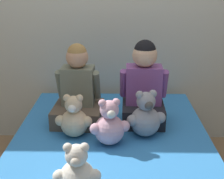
# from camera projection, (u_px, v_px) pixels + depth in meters

# --- Properties ---
(wall_behind_bed) EXTENTS (8.00, 0.06, 2.50)m
(wall_behind_bed) POSITION_uv_depth(u_px,v_px,m) (114.00, 10.00, 2.76)
(wall_behind_bed) COLOR beige
(wall_behind_bed) RESTS_ON ground_plane
(bed) EXTENTS (1.35, 1.91, 0.50)m
(bed) POSITION_uv_depth(u_px,v_px,m) (111.00, 179.00, 2.10)
(bed) COLOR #2D2D33
(bed) RESTS_ON ground_plane
(child_on_left) EXTENTS (0.37, 0.36, 0.59)m
(child_on_left) POSITION_uv_depth(u_px,v_px,m) (78.00, 93.00, 2.29)
(child_on_left) COLOR brown
(child_on_left) RESTS_ON bed
(child_on_right) EXTENTS (0.35, 0.31, 0.62)m
(child_on_right) POSITION_uv_depth(u_px,v_px,m) (144.00, 88.00, 2.27)
(child_on_right) COLOR black
(child_on_right) RESTS_ON bed
(teddy_bear_held_by_left_child) EXTENTS (0.25, 0.19, 0.30)m
(teddy_bear_held_by_left_child) POSITION_uv_depth(u_px,v_px,m) (74.00, 119.00, 2.10)
(teddy_bear_held_by_left_child) COLOR #D1B78E
(teddy_bear_held_by_left_child) RESTS_ON bed
(teddy_bear_held_by_right_child) EXTENTS (0.27, 0.21, 0.33)m
(teddy_bear_held_by_right_child) POSITION_uv_depth(u_px,v_px,m) (146.00, 117.00, 2.11)
(teddy_bear_held_by_right_child) COLOR #939399
(teddy_bear_held_by_right_child) RESTS_ON bed
(teddy_bear_between_children) EXTENTS (0.26, 0.20, 0.31)m
(teddy_bear_between_children) POSITION_uv_depth(u_px,v_px,m) (109.00, 125.00, 2.00)
(teddy_bear_between_children) COLOR #DBA3B2
(teddy_bear_between_children) RESTS_ON bed
(teddy_bear_at_foot_of_bed) EXTENTS (0.24, 0.18, 0.29)m
(teddy_bear_at_foot_of_bed) POSITION_uv_depth(u_px,v_px,m) (77.00, 173.00, 1.54)
(teddy_bear_at_foot_of_bed) COLOR silver
(teddy_bear_at_foot_of_bed) RESTS_ON bed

